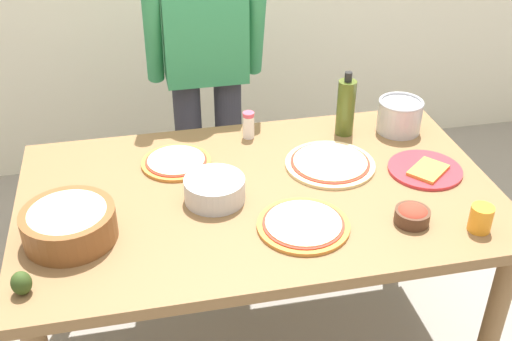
# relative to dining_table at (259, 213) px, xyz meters

# --- Properties ---
(dining_table) EXTENTS (1.60, 0.96, 0.76)m
(dining_table) POSITION_rel_dining_table_xyz_m (0.00, 0.00, 0.00)
(dining_table) COLOR brown
(dining_table) RESTS_ON ground
(person_cook) EXTENTS (0.49, 0.25, 1.62)m
(person_cook) POSITION_rel_dining_table_xyz_m (-0.07, 0.76, 0.27)
(person_cook) COLOR #2D2D38
(person_cook) RESTS_ON ground
(pizza_raw_on_board) EXTENTS (0.32, 0.32, 0.02)m
(pizza_raw_on_board) POSITION_rel_dining_table_xyz_m (0.28, 0.10, 0.10)
(pizza_raw_on_board) COLOR beige
(pizza_raw_on_board) RESTS_ON dining_table
(pizza_cooked_on_tray) EXTENTS (0.29, 0.29, 0.02)m
(pizza_cooked_on_tray) POSITION_rel_dining_table_xyz_m (0.09, -0.22, 0.10)
(pizza_cooked_on_tray) COLOR #C67A33
(pizza_cooked_on_tray) RESTS_ON dining_table
(pizza_second_cooked) EXTENTS (0.25, 0.25, 0.02)m
(pizza_second_cooked) POSITION_rel_dining_table_xyz_m (-0.26, 0.23, 0.10)
(pizza_second_cooked) COLOR #C67A33
(pizza_second_cooked) RESTS_ON dining_table
(plate_with_slice) EXTENTS (0.26, 0.26, 0.02)m
(plate_with_slice) POSITION_rel_dining_table_xyz_m (0.60, -0.01, 0.10)
(plate_with_slice) COLOR red
(plate_with_slice) RESTS_ON dining_table
(popcorn_bowl) EXTENTS (0.28, 0.28, 0.11)m
(popcorn_bowl) POSITION_rel_dining_table_xyz_m (-0.61, -0.13, 0.15)
(popcorn_bowl) COLOR brown
(popcorn_bowl) RESTS_ON dining_table
(mixing_bowl_steel) EXTENTS (0.20, 0.20, 0.08)m
(mixing_bowl_steel) POSITION_rel_dining_table_xyz_m (-0.15, -0.02, 0.13)
(mixing_bowl_steel) COLOR #B7B7BC
(mixing_bowl_steel) RESTS_ON dining_table
(small_sauce_bowl) EXTENTS (0.11, 0.11, 0.06)m
(small_sauce_bowl) POSITION_rel_dining_table_xyz_m (0.43, -0.27, 0.12)
(small_sauce_bowl) COLOR #4C2D1E
(small_sauce_bowl) RESTS_ON dining_table
(olive_oil_bottle) EXTENTS (0.07, 0.07, 0.26)m
(olive_oil_bottle) POSITION_rel_dining_table_xyz_m (0.41, 0.32, 0.20)
(olive_oil_bottle) COLOR #47561E
(olive_oil_bottle) RESTS_ON dining_table
(steel_pot) EXTENTS (0.17, 0.17, 0.13)m
(steel_pot) POSITION_rel_dining_table_xyz_m (0.62, 0.30, 0.16)
(steel_pot) COLOR #B7B7BC
(steel_pot) RESTS_ON dining_table
(cup_orange) EXTENTS (0.07, 0.07, 0.08)m
(cup_orange) POSITION_rel_dining_table_xyz_m (0.62, -0.35, 0.13)
(cup_orange) COLOR orange
(cup_orange) RESTS_ON dining_table
(salt_shaker) EXTENTS (0.04, 0.04, 0.11)m
(salt_shaker) POSITION_rel_dining_table_xyz_m (0.04, 0.37, 0.14)
(salt_shaker) COLOR white
(salt_shaker) RESTS_ON dining_table
(avocado) EXTENTS (0.06, 0.06, 0.07)m
(avocado) POSITION_rel_dining_table_xyz_m (-0.73, -0.35, 0.13)
(avocado) COLOR #2D4219
(avocado) RESTS_ON dining_table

